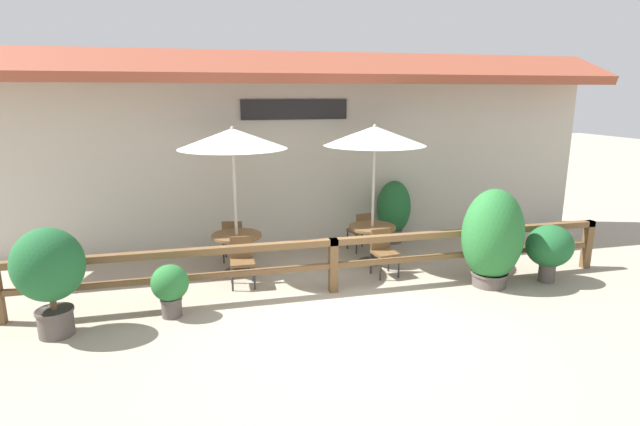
# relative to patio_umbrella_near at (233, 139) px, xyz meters

# --- Properties ---
(ground_plane) EXTENTS (60.00, 60.00, 0.00)m
(ground_plane) POSITION_rel_patio_umbrella_near_xyz_m (1.52, -2.41, -2.54)
(ground_plane) COLOR #9E937F
(building_facade) EXTENTS (14.28, 1.49, 4.23)m
(building_facade) POSITION_rel_patio_umbrella_near_xyz_m (1.52, 1.69, -0.38)
(building_facade) COLOR #BCB7A8
(building_facade) RESTS_ON ground
(patio_railing) EXTENTS (10.40, 0.14, 0.95)m
(patio_railing) POSITION_rel_patio_umbrella_near_xyz_m (1.52, -1.36, -1.85)
(patio_railing) COLOR brown
(patio_railing) RESTS_ON ground
(patio_umbrella_near) EXTENTS (1.98, 1.98, 2.77)m
(patio_umbrella_near) POSITION_rel_patio_umbrella_near_xyz_m (0.00, 0.00, 0.00)
(patio_umbrella_near) COLOR #B7B2A8
(patio_umbrella_near) RESTS_ON ground
(dining_table_near) EXTENTS (0.94, 0.94, 0.75)m
(dining_table_near) POSITION_rel_patio_umbrella_near_xyz_m (-0.00, 0.00, -1.94)
(dining_table_near) COLOR brown
(dining_table_near) RESTS_ON ground
(chair_near_streetside) EXTENTS (0.43, 0.43, 0.87)m
(chair_near_streetside) POSITION_rel_patio_umbrella_near_xyz_m (0.03, -0.68, -2.05)
(chair_near_streetside) COLOR brown
(chair_near_streetside) RESTS_ON ground
(chair_near_wallside) EXTENTS (0.49, 0.49, 0.87)m
(chair_near_wallside) POSITION_rel_patio_umbrella_near_xyz_m (-0.02, 0.68, -2.05)
(chair_near_wallside) COLOR brown
(chair_near_wallside) RESTS_ON ground
(patio_umbrella_middle) EXTENTS (1.98, 1.98, 2.77)m
(patio_umbrella_middle) POSITION_rel_patio_umbrella_near_xyz_m (2.69, -0.04, 0.00)
(patio_umbrella_middle) COLOR #B7B2A8
(patio_umbrella_middle) RESTS_ON ground
(dining_table_middle) EXTENTS (0.94, 0.94, 0.75)m
(dining_table_middle) POSITION_rel_patio_umbrella_near_xyz_m (2.69, -0.04, -1.94)
(dining_table_middle) COLOR brown
(dining_table_middle) RESTS_ON ground
(chair_middle_streetside) EXTENTS (0.47, 0.47, 0.87)m
(chair_middle_streetside) POSITION_rel_patio_umbrella_near_xyz_m (2.65, -0.78, -2.05)
(chair_middle_streetside) COLOR brown
(chair_middle_streetside) RESTS_ON ground
(chair_middle_wallside) EXTENTS (0.51, 0.51, 0.87)m
(chair_middle_wallside) POSITION_rel_patio_umbrella_near_xyz_m (2.71, 0.70, -2.05)
(chair_middle_wallside) COLOR brown
(chair_middle_wallside) RESTS_ON ground
(potted_plant_tall_tropical) EXTENTS (0.85, 0.76, 1.06)m
(potted_plant_tall_tropical) POSITION_rel_patio_umbrella_near_xyz_m (5.42, -1.82, -1.90)
(potted_plant_tall_tropical) COLOR #564C47
(potted_plant_tall_tropical) RESTS_ON ground
(potted_plant_corner_fern) EXTENTS (1.08, 0.97, 1.75)m
(potted_plant_corner_fern) POSITION_rel_patio_umbrella_near_xyz_m (4.30, -1.74, -1.65)
(potted_plant_corner_fern) COLOR #564C47
(potted_plant_corner_fern) RESTS_ON ground
(potted_plant_entrance_palm) EXTENTS (0.95, 0.86, 1.57)m
(potted_plant_entrance_palm) POSITION_rel_patio_umbrella_near_xyz_m (-2.71, -1.96, -1.58)
(potted_plant_entrance_palm) COLOR #564C47
(potted_plant_entrance_palm) RESTS_ON ground
(potted_plant_small_flowering) EXTENTS (0.56, 0.51, 0.83)m
(potted_plant_small_flowering) POSITION_rel_patio_umbrella_near_xyz_m (-1.15, -1.72, -2.06)
(potted_plant_small_flowering) COLOR #564C47
(potted_plant_small_flowering) RESTS_ON ground
(potted_plant_broad_leaf) EXTENTS (0.77, 0.69, 1.44)m
(potted_plant_broad_leaf) POSITION_rel_patio_umbrella_near_xyz_m (3.62, 1.14, -1.77)
(potted_plant_broad_leaf) COLOR #564C47
(potted_plant_broad_leaf) RESTS_ON ground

